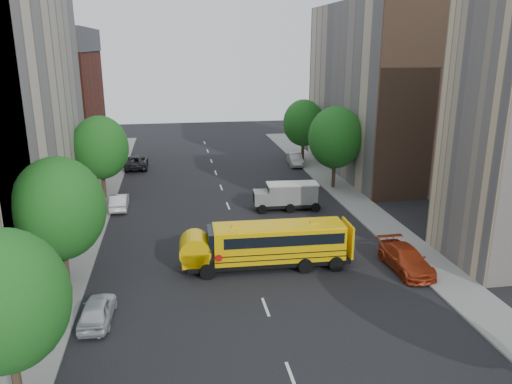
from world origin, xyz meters
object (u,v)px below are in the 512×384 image
object	(u,v)px
street_tree_5	(303,123)
parked_car_0	(97,310)
street_tree_2	(101,148)
parked_car_3	(406,259)
parked_car_5	(295,160)
safari_truck	(287,196)
street_tree_0	(4,301)
school_bus	(266,243)
street_tree_1	(59,209)
parked_car_2	(136,162)
street_tree_4	(335,138)
parked_car_1	(119,202)

from	to	relation	value
street_tree_5	parked_car_0	size ratio (longest dim) A/B	1.95
street_tree_2	parked_car_3	xyz separation A→B (m)	(20.60, -18.86, -4.09)
parked_car_0	street_tree_2	bearing A→B (deg)	-81.14
street_tree_2	parked_car_5	world-z (taller)	street_tree_2
safari_truck	street_tree_0	bearing A→B (deg)	-122.22
school_bus	parked_car_5	bearing A→B (deg)	73.91
safari_truck	school_bus	bearing A→B (deg)	-106.08
street_tree_1	parked_car_2	bearing A→B (deg)	85.78
street_tree_0	street_tree_4	size ratio (longest dim) A/B	0.91
street_tree_2	school_bus	size ratio (longest dim) A/B	0.74
street_tree_1	parked_car_1	xyz separation A→B (m)	(1.61, 14.73, -4.28)
parked_car_0	parked_car_1	size ratio (longest dim) A/B	0.95
street_tree_1	street_tree_2	bearing A→B (deg)	90.00
street_tree_2	parked_car_0	world-z (taller)	street_tree_2
school_bus	parked_car_1	size ratio (longest dim) A/B	2.55
safari_truck	parked_car_2	distance (m)	22.29
parked_car_5	safari_truck	bearing A→B (deg)	-101.58
street_tree_2	school_bus	world-z (taller)	street_tree_2
street_tree_4	street_tree_5	world-z (taller)	street_tree_4
street_tree_0	parked_car_2	xyz separation A→B (m)	(2.20, 39.79, -3.88)
parked_car_2	parked_car_3	distance (m)	35.75
street_tree_5	street_tree_2	bearing A→B (deg)	-151.39
street_tree_2	parked_car_3	size ratio (longest dim) A/B	1.51
street_tree_2	parked_car_5	xyz separation A→B (m)	(20.60, 10.04, -4.13)
street_tree_1	parked_car_1	world-z (taller)	street_tree_1
street_tree_2	safari_truck	xyz separation A→B (m)	(15.94, -5.76, -3.60)
street_tree_4	street_tree_2	bearing A→B (deg)	180.00
street_tree_4	street_tree_5	distance (m)	12.01
parked_car_5	street_tree_1	bearing A→B (deg)	-121.45
school_bus	parked_car_2	size ratio (longest dim) A/B	1.90
street_tree_2	parked_car_5	bearing A→B (deg)	25.97
street_tree_4	school_bus	world-z (taller)	street_tree_4
parked_car_2	parked_car_5	world-z (taller)	parked_car_2
street_tree_0	parked_car_0	distance (m)	7.51
parked_car_1	street_tree_4	bearing A→B (deg)	-171.94
street_tree_1	school_bus	bearing A→B (deg)	5.05
street_tree_4	street_tree_5	size ratio (longest dim) A/B	1.08
street_tree_5	parked_car_3	xyz separation A→B (m)	(-1.40, -30.86, -3.96)
street_tree_1	parked_car_0	distance (m)	6.29
street_tree_0	street_tree_1	distance (m)	10.00
street_tree_1	parked_car_1	size ratio (longest dim) A/B	1.94
street_tree_4	parked_car_0	size ratio (longest dim) A/B	2.10
street_tree_4	parked_car_3	xyz separation A→B (m)	(-1.40, -18.86, -4.34)
parked_car_1	parked_car_3	xyz separation A→B (m)	(18.99, -15.59, 0.07)
street_tree_1	parked_car_5	size ratio (longest dim) A/B	1.86
street_tree_2	street_tree_4	bearing A→B (deg)	0.00
street_tree_4	parked_car_2	world-z (taller)	street_tree_4
street_tree_1	parked_car_0	world-z (taller)	street_tree_1
street_tree_5	parked_car_3	world-z (taller)	street_tree_5
street_tree_5	parked_car_5	bearing A→B (deg)	-125.47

